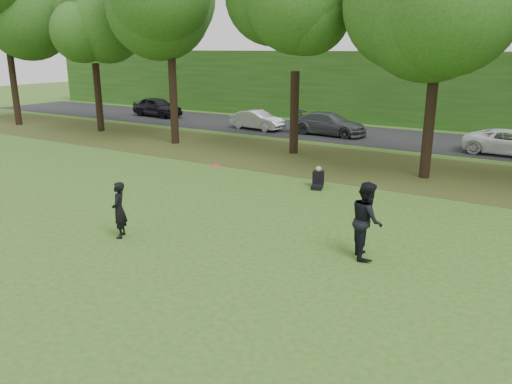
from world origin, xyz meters
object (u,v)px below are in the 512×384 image
at_px(player_left, 119,210).
at_px(frisbee, 216,166).
at_px(player_right, 367,220).
at_px(seated_person, 318,180).

bearing_deg(player_left, frisbee, 72.63).
bearing_deg(player_left, player_right, 76.54).
relative_size(player_left, frisbee, 4.33).
bearing_deg(player_right, frisbee, 83.27).
bearing_deg(frisbee, seated_person, 92.10).
relative_size(frisbee, seated_person, 0.45).
height_order(player_right, seated_person, player_right).
relative_size(player_right, frisbee, 5.33).
bearing_deg(player_right, player_left, 80.33).
bearing_deg(frisbee, player_left, -163.84).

